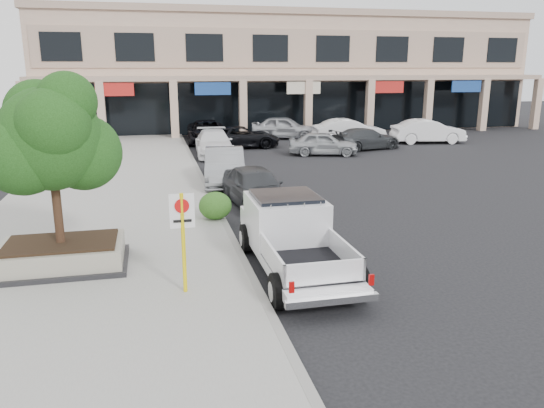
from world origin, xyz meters
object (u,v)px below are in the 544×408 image
Objects in this scene: curb_car_d at (207,132)px; lot_car_a at (323,143)px; planter_tree at (57,139)px; lot_car_c at (366,139)px; lot_car_d at (241,137)px; planter at (62,255)px; no_parking_sign at (183,229)px; lot_car_b at (349,131)px; curb_car_a at (255,187)px; lot_car_e at (284,128)px; curb_car_b at (225,167)px; pickup_truck at (296,239)px; curb_car_c at (214,143)px; lot_car_f at (428,131)px.

curb_car_d reaches higher than lot_car_a.
planter_tree is 0.85× the size of lot_car_c.
curb_car_d is at bearing 75.27° from planter_tree.
lot_car_d is at bearing 61.58° from lot_car_a.
no_parking_sign is at bearing -37.37° from planter.
planter is 0.64× the size of lot_car_b.
lot_car_b reaches higher than lot_car_d.
curb_car_a is 0.92× the size of lot_car_e.
curb_car_b is at bearing 91.49° from curb_car_a.
curb_car_b is at bearing -89.21° from curb_car_d.
curb_car_a reaches higher than lot_car_a.
curb_car_c is at bearing 89.20° from pickup_truck.
no_parking_sign reaches higher than planter.
no_parking_sign is 0.47× the size of lot_car_f.
pickup_truck is 1.19× the size of curb_car_b.
planter_tree is at bearing -101.20° from curb_car_d.
planter is 0.64× the size of lot_car_d.
lot_car_e is at bearing 73.12° from curb_car_b.
lot_car_f is at bearing -91.04° from lot_car_d.
pickup_truck is at bearing -99.16° from curb_car_a.
curb_car_d is 3.34m from lot_car_d.
lot_car_b is at bearing 82.57° from lot_car_f.
planter_tree reaches higher than lot_car_e.
lot_car_c is at bearing -49.80° from lot_car_a.
curb_car_c is 8.79m from lot_car_e.
pickup_truck is 1.13× the size of curb_car_c.
lot_car_f is at bearing 53.81° from pickup_truck.
lot_car_e is (6.17, 25.40, -0.09)m from pickup_truck.
lot_car_c is 0.93× the size of lot_car_d.
planter_tree is at bearing 165.05° from pickup_truck.
lot_car_a is 0.82× the size of lot_car_d.
curb_car_c is 1.10× the size of lot_car_c.
lot_car_f is at bearing -9.47° from curb_car_d.
planter_tree is 18.59m from curb_car_c.
lot_car_c is at bearing 45.59° from curb_car_a.
curb_car_a is at bearing 165.54° from lot_car_a.
no_parking_sign is at bearing -93.72° from curb_car_d.
planter is 20.47m from lot_car_a.
curb_car_d is at bearing 88.99° from pickup_truck.
lot_car_e is at bearing 50.42° from curb_car_c.
lot_car_e is at bearing 63.67° from planter_tree.
no_parking_sign is at bearing -118.87° from curb_car_a.
planter is at bearing 140.25° from lot_car_f.
lot_car_c is at bearing 115.90° from lot_car_f.
lot_car_a is 3.68m from lot_car_c.
curb_car_c is at bearing -88.08° from curb_car_d.
pickup_truck is at bearing 17.60° from no_parking_sign.
no_parking_sign is 20.09m from curb_car_c.
curb_car_c is 6.49m from lot_car_a.
curb_car_a is 0.89× the size of lot_car_b.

